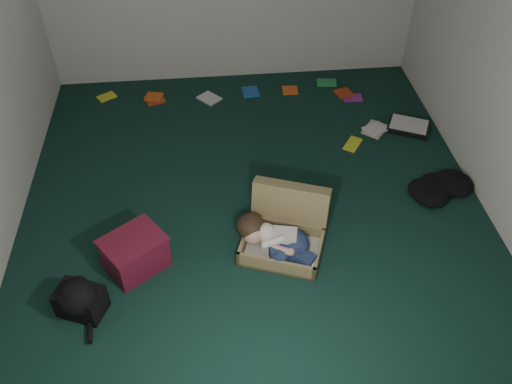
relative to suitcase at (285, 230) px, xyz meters
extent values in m
plane|color=#102E25|center=(-0.21, 0.39, -0.14)|extent=(4.50, 4.50, 0.00)
plane|color=silver|center=(-0.21, -1.86, 1.16)|extent=(4.50, 0.00, 4.50)
cube|color=olive|center=(-0.04, -0.12, -0.07)|extent=(0.74, 0.64, 0.14)
cube|color=beige|center=(-0.04, -0.12, -0.10)|extent=(0.67, 0.57, 0.02)
cube|color=olive|center=(0.06, 0.15, 0.09)|extent=(0.65, 0.40, 0.46)
cube|color=silver|center=(-0.07, -0.13, 0.02)|extent=(0.29, 0.21, 0.20)
sphere|color=tan|center=(-0.26, -0.08, 0.07)|extent=(0.17, 0.17, 0.17)
ellipsoid|color=black|center=(-0.28, -0.02, 0.10)|extent=(0.22, 0.24, 0.19)
ellipsoid|color=#202D4E|center=(0.06, -0.17, 0.02)|extent=(0.20, 0.24, 0.19)
cube|color=#202D4E|center=(-0.04, -0.23, 0.01)|extent=(0.23, 0.12, 0.12)
cube|color=#202D4E|center=(0.08, -0.29, -0.01)|extent=(0.23, 0.22, 0.10)
sphere|color=white|center=(0.17, -0.29, -0.03)|extent=(0.10, 0.10, 0.10)
sphere|color=white|center=(0.15, -0.35, -0.04)|extent=(0.09, 0.09, 0.09)
cylinder|color=tan|center=(-0.07, -0.25, 0.06)|extent=(0.17, 0.11, 0.06)
cube|color=maroon|center=(-1.18, -0.14, 0.01)|extent=(0.54, 0.52, 0.29)
cube|color=maroon|center=(-1.18, -0.14, 0.16)|extent=(0.57, 0.55, 0.02)
cube|color=black|center=(1.49, 1.41, -0.11)|extent=(0.50, 0.45, 0.05)
cube|color=white|center=(1.49, 1.41, -0.08)|extent=(0.45, 0.40, 0.01)
cube|color=yellow|center=(-1.66, 2.31, -0.13)|extent=(0.20, 0.15, 0.02)
cube|color=#BA3918|center=(-1.13, 2.21, -0.13)|extent=(0.25, 0.24, 0.02)
cube|color=white|center=(-0.53, 2.17, -0.13)|extent=(0.20, 0.24, 0.02)
cube|color=#1F58AB|center=(-0.07, 2.25, -0.13)|extent=(0.22, 0.24, 0.02)
cube|color=#DF5C1A|center=(0.38, 2.24, -0.13)|extent=(0.25, 0.24, 0.02)
cube|color=green|center=(0.82, 2.34, -0.13)|extent=(0.22, 0.17, 0.02)
cube|color=#A12899|center=(1.05, 2.02, -0.13)|extent=(0.25, 0.25, 0.02)
cube|color=beige|center=(1.14, 1.41, -0.13)|extent=(0.19, 0.23, 0.02)
cube|color=yellow|center=(0.86, 1.20, -0.13)|extent=(0.23, 0.25, 0.02)
cube|color=#BA3918|center=(0.97, 2.10, -0.13)|extent=(0.25, 0.23, 0.02)
camera|label=1|loc=(-0.54, -2.93, 3.19)|focal=38.00mm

